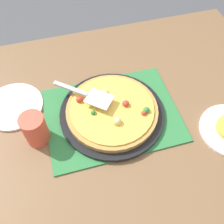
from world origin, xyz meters
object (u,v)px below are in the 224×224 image
Objects in this scene: cup_far at (35,129)px; plate_side at (14,106)px; pizza_server at (87,95)px; pizza_pan at (112,113)px; pizza at (112,110)px.

plate_side is at bearing -64.20° from cup_far.
cup_far is 0.21m from pizza_server.
pizza_server is at bearing -155.31° from cup_far.
pizza_pan is 0.11m from pizza_server.
plate_side is (0.35, -0.13, -0.01)m from pizza_pan.
pizza_server is (-0.19, -0.09, 0.01)m from cup_far.
pizza is 2.75× the size of cup_far.
cup_far is at bearing 5.59° from pizza_pan.
cup_far is at bearing 115.80° from plate_side.
pizza is (-0.00, 0.00, 0.02)m from pizza_pan.
cup_far is (0.27, 0.03, 0.05)m from pizza_pan.
plate_side is at bearing -14.69° from pizza_server.
pizza_pan is 3.17× the size of cup_far.
plate_side is at bearing -21.18° from pizza.
plate_side is 0.29m from pizza_server.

